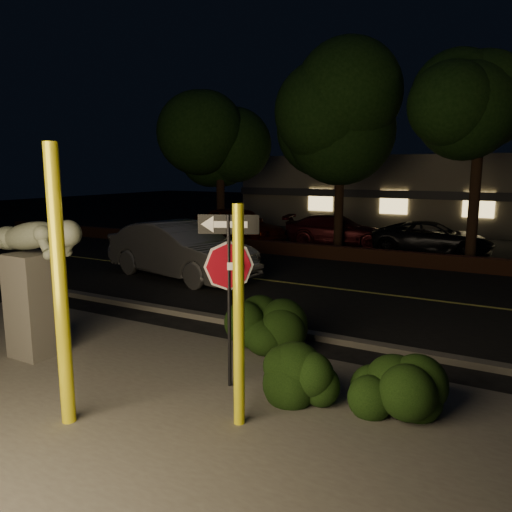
% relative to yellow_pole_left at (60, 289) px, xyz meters
% --- Properties ---
extents(ground, '(90.00, 90.00, 0.00)m').
position_rel_yellow_pole_left_xyz_m(ground, '(0.75, 11.71, -1.80)').
color(ground, black).
rests_on(ground, ground).
extents(patio, '(14.00, 6.00, 0.02)m').
position_rel_yellow_pole_left_xyz_m(patio, '(0.75, 0.71, -1.79)').
color(patio, '#4C4944').
rests_on(patio, ground).
extents(road, '(80.00, 8.00, 0.01)m').
position_rel_yellow_pole_left_xyz_m(road, '(0.75, 8.71, -1.80)').
color(road, black).
rests_on(road, ground).
extents(lane_marking, '(80.00, 0.12, 0.00)m').
position_rel_yellow_pole_left_xyz_m(lane_marking, '(0.75, 8.71, -1.78)').
color(lane_marking, '#B9B84A').
rests_on(lane_marking, road).
extents(curb, '(80.00, 0.25, 0.12)m').
position_rel_yellow_pole_left_xyz_m(curb, '(0.75, 4.61, -1.74)').
color(curb, '#4C4944').
rests_on(curb, ground).
extents(brick_wall, '(40.00, 0.35, 0.50)m').
position_rel_yellow_pole_left_xyz_m(brick_wall, '(0.75, 13.01, -1.55)').
color(brick_wall, '#4B2718').
rests_on(brick_wall, ground).
extents(parking_lot, '(40.00, 12.00, 0.01)m').
position_rel_yellow_pole_left_xyz_m(parking_lot, '(0.75, 18.71, -1.79)').
color(parking_lot, black).
rests_on(parking_lot, ground).
extents(building, '(22.00, 10.20, 4.00)m').
position_rel_yellow_pole_left_xyz_m(building, '(0.75, 26.69, 0.20)').
color(building, gray).
rests_on(building, ground).
extents(tree_far_a, '(4.60, 4.60, 7.43)m').
position_rel_yellow_pole_left_xyz_m(tree_far_a, '(-7.25, 14.71, 3.54)').
color(tree_far_a, black).
rests_on(tree_far_a, ground).
extents(tree_far_b, '(5.20, 5.20, 8.41)m').
position_rel_yellow_pole_left_xyz_m(tree_far_b, '(-1.75, 14.91, 4.25)').
color(tree_far_b, black).
rests_on(tree_far_b, ground).
extents(tree_far_c, '(4.80, 4.80, 7.84)m').
position_rel_yellow_pole_left_xyz_m(tree_far_c, '(3.25, 14.51, 3.86)').
color(tree_far_c, black).
rests_on(tree_far_c, ground).
extents(yellow_pole_left, '(0.18, 0.18, 3.60)m').
position_rel_yellow_pole_left_xyz_m(yellow_pole_left, '(0.00, 0.00, 0.00)').
color(yellow_pole_left, yellow).
rests_on(yellow_pole_left, ground).
extents(yellow_pole_right, '(0.14, 0.14, 2.87)m').
position_rel_yellow_pole_left_xyz_m(yellow_pole_right, '(1.97, 1.05, -0.37)').
color(yellow_pole_right, '#FFF51C').
rests_on(yellow_pole_right, ground).
extents(signpost, '(0.82, 0.38, 2.63)m').
position_rel_yellow_pole_left_xyz_m(signpost, '(1.26, 1.95, 0.07)').
color(signpost, black).
rests_on(signpost, ground).
extents(sculpture, '(2.30, 0.73, 2.47)m').
position_rel_yellow_pole_left_xyz_m(sculpture, '(-2.38, 1.38, -0.28)').
color(sculpture, '#4C4944').
rests_on(sculpture, ground).
extents(hedge_center, '(2.11, 1.11, 1.07)m').
position_rel_yellow_pole_left_xyz_m(hedge_center, '(1.15, 3.64, -1.27)').
color(hedge_center, black).
rests_on(hedge_center, ground).
extents(hedge_right, '(1.54, 0.89, 0.98)m').
position_rel_yellow_pole_left_xyz_m(hedge_right, '(2.49, 2.14, -1.31)').
color(hedge_right, black).
rests_on(hedge_right, ground).
extents(hedge_far_right, '(1.36, 0.91, 0.91)m').
position_rel_yellow_pole_left_xyz_m(hedge_far_right, '(3.53, 2.20, -1.35)').
color(hedge_far_right, black).
rests_on(hedge_far_right, ground).
extents(silver_sedan, '(5.41, 2.78, 1.70)m').
position_rel_yellow_pole_left_xyz_m(silver_sedan, '(-4.20, 7.82, -0.95)').
color(silver_sedan, '#A3A3A8').
rests_on(silver_sedan, ground).
extents(parked_car_red, '(5.20, 3.46, 1.64)m').
position_rel_yellow_pole_left_xyz_m(parked_car_red, '(-6.28, 14.56, -0.98)').
color(parked_car_red, '#6D1602').
rests_on(parked_car_red, ground).
extents(parked_car_darkred, '(4.84, 2.84, 1.32)m').
position_rel_yellow_pole_left_xyz_m(parked_car_darkred, '(-2.33, 16.33, -1.14)').
color(parked_car_darkred, '#400D12').
rests_on(parked_car_darkred, ground).
extents(parked_car_dark, '(4.71, 2.58, 1.25)m').
position_rel_yellow_pole_left_xyz_m(parked_car_dark, '(1.69, 16.06, -1.17)').
color(parked_car_dark, black).
rests_on(parked_car_dark, ground).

